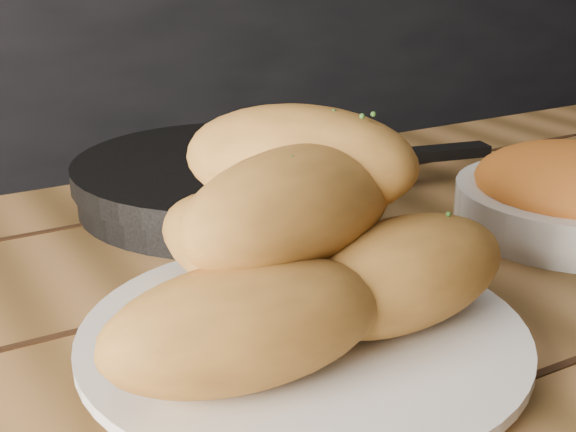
% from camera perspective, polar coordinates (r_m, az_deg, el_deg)
% --- Properties ---
extents(counter, '(2.80, 0.60, 0.90)m').
position_cam_1_polar(counter, '(1.96, -8.62, 3.40)').
color(counter, black).
rests_on(counter, ground).
extents(plate, '(0.29, 0.29, 0.02)m').
position_cam_1_polar(plate, '(0.53, 1.09, -8.78)').
color(plate, white).
rests_on(plate, table).
extents(bread_rolls, '(0.29, 0.23, 0.14)m').
position_cam_1_polar(bread_rolls, '(0.50, 0.77, -1.90)').
color(bread_rolls, '#B87B33').
rests_on(bread_rolls, plate).
extents(skillet, '(0.44, 0.31, 0.05)m').
position_cam_1_polar(skillet, '(0.80, -4.09, 2.57)').
color(skillet, black).
rests_on(skillet, table).
extents(bowl, '(0.21, 0.21, 0.08)m').
position_cam_1_polar(bowl, '(0.78, 19.69, 1.50)').
color(bowl, white).
rests_on(bowl, table).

